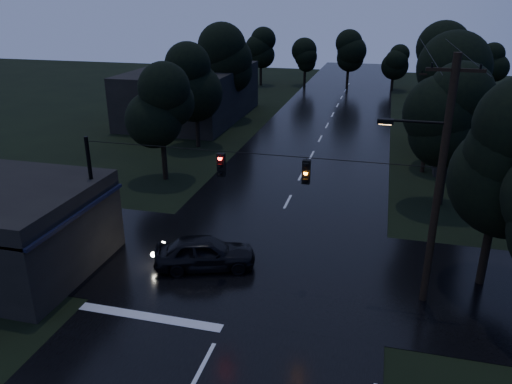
% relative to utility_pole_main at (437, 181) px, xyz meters
% --- Properties ---
extents(main_road, '(12.00, 120.00, 0.02)m').
position_rel_utility_pole_main_xyz_m(main_road, '(-7.41, 19.00, -5.26)').
color(main_road, black).
rests_on(main_road, ground).
extents(cross_street, '(60.00, 9.00, 0.02)m').
position_rel_utility_pole_main_xyz_m(cross_street, '(-7.41, 1.00, -5.26)').
color(cross_street, black).
rests_on(cross_street, ground).
extents(building_far_right, '(10.00, 14.00, 4.40)m').
position_rel_utility_pole_main_xyz_m(building_far_right, '(6.59, 23.00, -3.06)').
color(building_far_right, black).
rests_on(building_far_right, ground).
extents(building_far_left, '(10.00, 16.00, 5.00)m').
position_rel_utility_pole_main_xyz_m(building_far_left, '(-21.41, 29.00, -2.76)').
color(building_far_left, black).
rests_on(building_far_left, ground).
extents(utility_pole_main, '(3.50, 0.30, 10.00)m').
position_rel_utility_pole_main_xyz_m(utility_pole_main, '(0.00, 0.00, 0.00)').
color(utility_pole_main, black).
rests_on(utility_pole_main, ground).
extents(utility_pole_far, '(2.00, 0.30, 7.50)m').
position_rel_utility_pole_main_xyz_m(utility_pole_far, '(0.89, 17.00, -1.38)').
color(utility_pole_far, black).
rests_on(utility_pole_far, ground).
extents(anchor_pole_left, '(0.18, 0.18, 6.00)m').
position_rel_utility_pole_main_xyz_m(anchor_pole_left, '(-14.91, 0.00, -2.26)').
color(anchor_pole_left, black).
rests_on(anchor_pole_left, ground).
extents(span_signals, '(15.00, 0.37, 1.12)m').
position_rel_utility_pole_main_xyz_m(span_signals, '(-6.85, -0.01, -0.01)').
color(span_signals, black).
rests_on(span_signals, ground).
extents(tree_corner_near, '(4.48, 4.48, 9.44)m').
position_rel_utility_pole_main_xyz_m(tree_corner_near, '(2.59, 2.00, 0.74)').
color(tree_corner_near, black).
rests_on(tree_corner_near, ground).
extents(tree_left_a, '(3.92, 3.92, 8.26)m').
position_rel_utility_pole_main_xyz_m(tree_left_a, '(-16.41, 11.00, -0.02)').
color(tree_left_a, black).
rests_on(tree_left_a, ground).
extents(tree_left_b, '(4.20, 4.20, 8.85)m').
position_rel_utility_pole_main_xyz_m(tree_left_b, '(-17.01, 19.00, 0.36)').
color(tree_left_b, black).
rests_on(tree_left_b, ground).
extents(tree_left_c, '(4.48, 4.48, 9.44)m').
position_rel_utility_pole_main_xyz_m(tree_left_c, '(-17.61, 29.00, 0.74)').
color(tree_left_c, black).
rests_on(tree_left_c, ground).
extents(tree_right_a, '(4.20, 4.20, 8.85)m').
position_rel_utility_pole_main_xyz_m(tree_right_a, '(1.59, 11.00, 0.36)').
color(tree_right_a, black).
rests_on(tree_right_a, ground).
extents(tree_right_b, '(4.48, 4.48, 9.44)m').
position_rel_utility_pole_main_xyz_m(tree_right_b, '(2.19, 19.00, 0.74)').
color(tree_right_b, black).
rests_on(tree_right_b, ground).
extents(tree_right_c, '(4.76, 4.76, 10.03)m').
position_rel_utility_pole_main_xyz_m(tree_right_c, '(2.79, 29.00, 1.11)').
color(tree_right_c, black).
rests_on(tree_right_c, ground).
extents(car, '(4.98, 3.25, 1.58)m').
position_rel_utility_pole_main_xyz_m(car, '(-9.59, 0.23, -4.47)').
color(car, black).
rests_on(car, ground).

